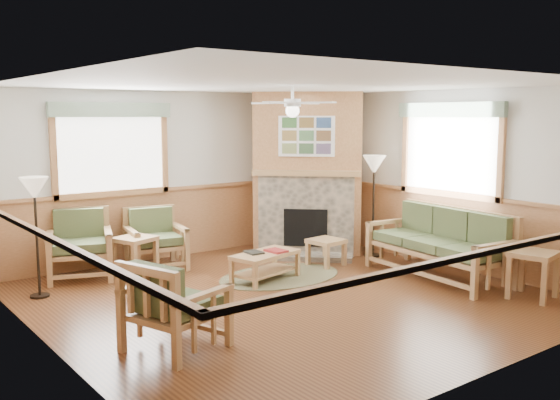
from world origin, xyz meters
TOP-DOWN VIEW (x-y plane):
  - floor at (0.00, 0.00)m, footprint 6.00×6.00m
  - ceiling at (0.00, 0.00)m, footprint 6.00×6.00m
  - wall_back at (0.00, 3.00)m, footprint 6.00×0.02m
  - wall_front at (0.00, -3.00)m, footprint 6.00×0.02m
  - wall_left at (-3.00, 0.00)m, footprint 0.02×6.00m
  - wall_right at (3.00, 0.00)m, footprint 0.02×6.00m
  - wainscot at (0.00, 0.00)m, footprint 6.00×6.00m
  - fireplace at (2.05, 2.05)m, footprint 3.11×3.11m
  - window_back at (-1.10, 2.96)m, footprint 1.90×0.16m
  - window_right at (2.96, -0.20)m, footprint 0.16×1.90m
  - ceiling_fan at (0.30, 0.30)m, footprint 1.59×1.59m
  - sofa at (2.31, -0.53)m, footprint 2.24×1.10m
  - armchair_back_left at (-1.79, 2.55)m, footprint 1.11×1.11m
  - armchair_back_right at (-0.67, 2.41)m, footprint 0.95×0.95m
  - armchair_left at (-2.00, -0.74)m, footprint 1.03×1.03m
  - coffee_table at (0.23, 0.82)m, footprint 1.10×0.73m
  - end_table_chairs at (-1.12, 2.17)m, footprint 0.65×0.64m
  - end_table_sofa at (2.44, -1.93)m, footprint 0.64×0.62m
  - footstool at (1.51, 0.97)m, footprint 0.53×0.53m
  - braided_rug at (0.53, 0.87)m, footprint 2.35×2.35m
  - floor_lamp_left at (-2.55, 1.93)m, footprint 0.47×0.47m
  - floor_lamp_right at (2.55, 0.99)m, footprint 0.50×0.50m
  - book_red at (0.38, 0.77)m, footprint 0.25×0.32m
  - book_dark at (0.08, 0.89)m, footprint 0.22×0.28m

SIDE VIEW (x-z plane):
  - floor at x=0.00m, z-range -0.01..0.00m
  - braided_rug at x=0.53m, z-range 0.00..0.01m
  - coffee_table at x=0.23m, z-range 0.00..0.40m
  - footstool at x=1.51m, z-range 0.00..0.42m
  - end_table_chairs at x=-1.12m, z-range 0.00..0.58m
  - end_table_sofa at x=2.44m, z-range 0.00..0.61m
  - book_dark at x=0.08m, z-range 0.42..0.44m
  - book_red at x=0.38m, z-range 0.42..0.45m
  - armchair_back_right at x=-0.67m, z-range 0.00..0.91m
  - armchair_left at x=-2.00m, z-range 0.00..0.92m
  - armchair_back_left at x=-1.79m, z-range 0.00..0.97m
  - sofa at x=2.31m, z-range 0.00..0.99m
  - wainscot at x=0.00m, z-range 0.00..1.10m
  - floor_lamp_left at x=-2.55m, z-range 0.00..1.56m
  - floor_lamp_right at x=2.55m, z-range 0.00..1.69m
  - wall_back at x=0.00m, z-range 0.00..2.70m
  - wall_front at x=0.00m, z-range 0.00..2.70m
  - wall_left at x=-3.00m, z-range 0.00..2.70m
  - wall_right at x=3.00m, z-range 0.00..2.70m
  - fireplace at x=2.05m, z-range 0.00..2.70m
  - window_back at x=-1.10m, z-range 1.78..3.28m
  - window_right at x=2.96m, z-range 1.78..3.28m
  - ceiling_fan at x=0.30m, z-range 2.48..2.84m
  - ceiling at x=0.00m, z-range 2.70..2.71m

